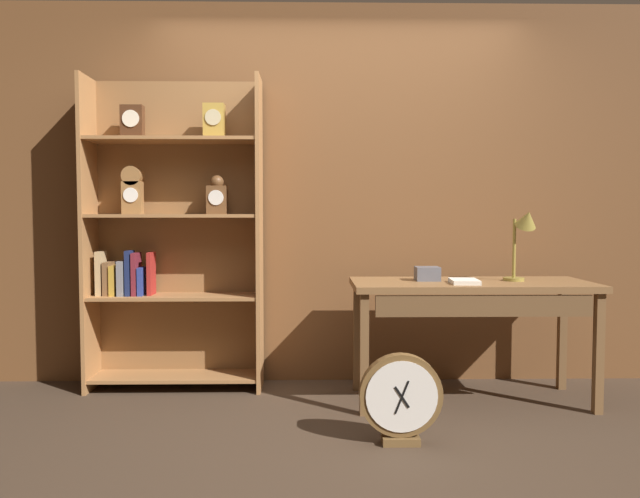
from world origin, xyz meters
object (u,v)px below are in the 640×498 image
toolbox_small (427,274)px  open_repair_manual (464,281)px  desk_lamp (524,231)px  bookshelf (171,236)px  round_clock_large (401,398)px  workbench (472,296)px

toolbox_small → open_repair_manual: bearing=-40.5°
desk_lamp → toolbox_small: 0.64m
bookshelf → desk_lamp: bookshelf is taller
bookshelf → desk_lamp: 2.26m
open_repair_manual → toolbox_small: bearing=143.7°
bookshelf → round_clock_large: bearing=-37.2°
workbench → toolbox_small: bearing=162.8°
bookshelf → workbench: bookshelf is taller
bookshelf → round_clock_large: size_ratio=4.46×
toolbox_small → round_clock_large: size_ratio=0.32×
desk_lamp → open_repair_manual: bearing=-164.9°
desk_lamp → open_repair_manual: desk_lamp is taller
workbench → toolbox_small: (-0.26, 0.08, 0.13)m
round_clock_large → workbench: bearing=51.4°
workbench → bookshelf: bearing=169.0°
workbench → desk_lamp: desk_lamp is taller
round_clock_large → open_repair_manual: bearing=51.7°
bookshelf → open_repair_manual: bearing=-13.9°
desk_lamp → round_clock_large: bearing=-141.0°
bookshelf → open_repair_manual: 1.92m
toolbox_small → round_clock_large: toolbox_small is taller
workbench → open_repair_manual: open_repair_manual is taller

